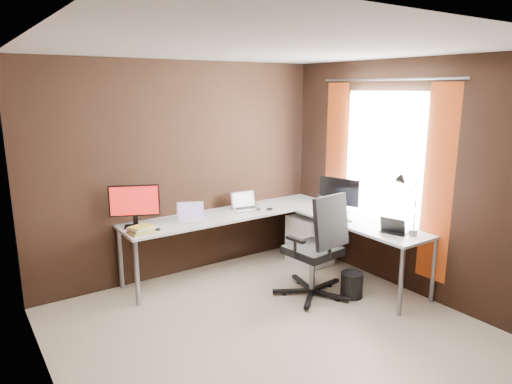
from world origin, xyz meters
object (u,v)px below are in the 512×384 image
drawer_pedestal (310,240)px  monitor_right (339,193)px  monitor_left (135,203)px  laptop_black_big (331,214)px  office_chair (315,266)px  laptop_black_small (394,229)px  wastebasket (352,285)px  book_stack (141,230)px  laptop_white (191,217)px  laptop_silver (245,206)px  desk_lamp (406,197)px

drawer_pedestal → monitor_right: 0.77m
monitor_left → laptop_black_big: 2.19m
monitor_right → office_chair: 1.02m
laptop_black_big → laptop_black_small: size_ratio=1.49×
monitor_left → wastebasket: size_ratio=1.81×
office_chair → monitor_right: bearing=23.4°
monitor_right → laptop_black_big: bearing=101.1°
monitor_left → book_stack: monitor_left is taller
laptop_white → laptop_black_big: 1.60m
laptop_white → book_stack: (-0.63, -0.13, -0.01)m
monitor_right → wastebasket: size_ratio=1.83×
laptop_silver → desk_lamp: bearing=-56.7°
monitor_left → drawer_pedestal: bearing=11.7°
laptop_white → laptop_silver: size_ratio=1.04×
laptop_white → drawer_pedestal: bearing=12.6°
laptop_silver → drawer_pedestal: bearing=-19.1°
monitor_right → laptop_black_small: (-0.09, -0.89, -0.20)m
laptop_black_small → wastebasket: (-0.30, 0.26, -0.63)m
laptop_black_big → desk_lamp: bearing=-146.8°
monitor_right → desk_lamp: desk_lamp is taller
monitor_left → monitor_right: (2.21, -0.82, -0.02)m
monitor_left → office_chair: size_ratio=0.43×
laptop_silver → wastebasket: bearing=-63.1°
laptop_white → laptop_silver: 0.77m
laptop_black_big → desk_lamp: 0.94m
laptop_silver → laptop_black_big: bearing=-47.5°
desk_lamp → laptop_silver: bearing=101.1°
laptop_black_small → monitor_right: bearing=-24.4°
laptop_white → office_chair: size_ratio=0.32×
laptop_silver → laptop_black_big: size_ratio=0.77×
drawer_pedestal → wastebasket: bearing=-105.4°
desk_lamp → office_chair: (-0.65, 0.60, -0.79)m
book_stack → desk_lamp: (2.19, -1.55, 0.36)m
drawer_pedestal → laptop_white: laptop_white is taller
book_stack → laptop_black_big: bearing=-19.4°
desk_lamp → office_chair: size_ratio=0.55×
laptop_black_small → drawer_pedestal: bearing=-17.6°
monitor_left → laptop_white: 0.64m
monitor_right → laptop_white: (-1.62, 0.69, -0.20)m
drawer_pedestal → desk_lamp: (0.06, -1.36, 0.83)m
monitor_left → wastebasket: (1.82, -1.46, -0.85)m
laptop_black_big → desk_lamp: size_ratio=0.72×
laptop_black_big → monitor_right: bearing=-40.8°
laptop_white → desk_lamp: size_ratio=0.58×
laptop_black_big → laptop_black_small: laptop_black_big is taller
laptop_black_big → book_stack: bearing=90.7°
desk_lamp → office_chair: desk_lamp is taller
laptop_white → laptop_silver: laptop_silver is taller
drawer_pedestal → laptop_black_big: laptop_black_big is taller
desk_lamp → monitor_right: bearing=73.7°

